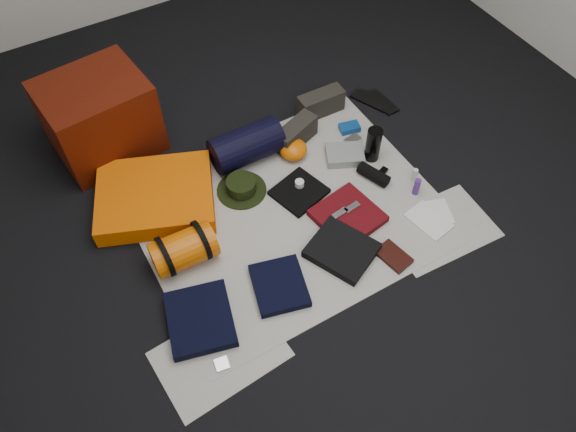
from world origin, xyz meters
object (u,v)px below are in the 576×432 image
navy_duffel (246,145)px  compact_camera (353,141)px  sleeping_pad (156,197)px  red_cabinet (100,117)px  water_bottle (373,144)px  paperback_book (394,256)px  stuff_sack (184,250)px

navy_duffel → compact_camera: (0.61, -0.21, -0.09)m
navy_duffel → sleeping_pad: bearing=-174.9°
red_cabinet → water_bottle: bearing=-39.8°
compact_camera → paperback_book: bearing=-118.0°
navy_duffel → paperback_book: size_ratio=2.33×
sleeping_pad → stuff_sack: stuff_sack is taller
water_bottle → paperback_book: size_ratio=1.24×
red_cabinet → stuff_sack: red_cabinet is taller
water_bottle → compact_camera: 0.18m
stuff_sack → water_bottle: size_ratio=1.47×
sleeping_pad → paperback_book: bearing=-45.8°
navy_duffel → paperback_book: bearing=-71.3°
sleeping_pad → compact_camera: size_ratio=6.46×
red_cabinet → sleeping_pad: bearing=-88.1°
sleeping_pad → water_bottle: (1.24, -0.32, 0.05)m
water_bottle → paperback_book: bearing=-115.8°
compact_camera → paperback_book: compact_camera is taller
red_cabinet → paperback_book: 1.84m
red_cabinet → compact_camera: red_cabinet is taller
stuff_sack → paperback_book: bearing=-29.5°
red_cabinet → stuff_sack: (0.07, -0.99, -0.14)m
stuff_sack → red_cabinet: bearing=93.9°
water_bottle → paperback_book: (-0.31, -0.64, -0.10)m
red_cabinet → sleeping_pad: size_ratio=0.90×
stuff_sack → water_bottle: (1.25, 0.11, 0.02)m
sleeping_pad → paperback_book: 1.34m
navy_duffel → stuff_sack: bearing=-141.7°
navy_duffel → compact_camera: size_ratio=4.28×
sleeping_pad → water_bottle: size_ratio=2.84×
navy_duffel → compact_camera: navy_duffel is taller
red_cabinet → sleeping_pad: red_cabinet is taller
water_bottle → paperback_book: 0.72m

